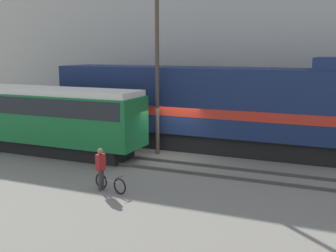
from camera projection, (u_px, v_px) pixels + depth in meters
The scene contains 9 objects.
ground_plane at pixel (170, 158), 21.96m from camera, with size 120.00×120.00×0.00m, color slate.
track_near at pixel (157, 164), 20.48m from camera, with size 60.00×1.50×0.14m.
track_far at pixel (188, 146), 24.33m from camera, with size 60.00×1.50×0.14m.
building_backdrop at pixel (223, 28), 29.10m from camera, with size 43.01×6.00×13.99m.
freight_locomotive at pixel (207, 107), 23.47m from camera, with size 17.45×3.04×5.19m.
streetcar at pixel (40, 115), 22.87m from camera, with size 11.88×2.54×3.55m.
bicycle at pixel (110, 183), 16.68m from camera, with size 1.67×0.60×0.72m.
person at pixel (101, 165), 16.66m from camera, with size 0.31×0.40×1.73m.
utility_pole_left at pixel (157, 65), 21.93m from camera, with size 0.21×0.21×9.56m.
Camera 1 is at (8.45, -19.56, 5.58)m, focal length 45.00 mm.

